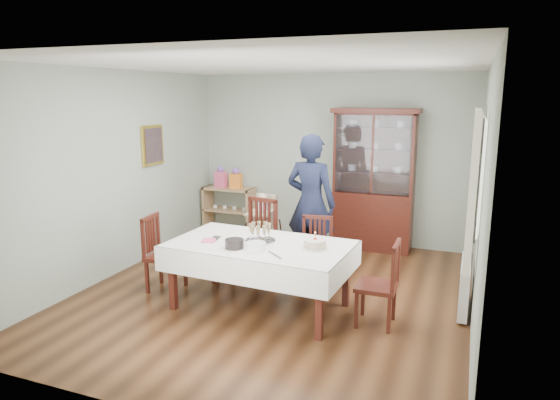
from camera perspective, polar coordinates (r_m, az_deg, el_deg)
The scene contains 25 objects.
floor at distance 6.18m, azimuth -0.71°, elevation -10.62°, with size 5.00×5.00×0.00m, color #593319.
room_shell at distance 6.24m, azimuth 1.08°, elevation 5.79°, with size 5.00×5.00×5.00m.
dining_table at distance 5.68m, azimuth -2.28°, elevation -8.58°, with size 2.06×1.26×0.76m.
china_cabinet at distance 7.78m, azimuth 10.67°, elevation 2.51°, with size 1.30×0.48×2.18m.
sideboard at distance 8.74m, azimuth -5.81°, elevation -1.14°, with size 0.90×0.38×0.80m.
picture_frame at distance 7.52m, azimuth -14.37°, elevation 6.08°, with size 0.04×0.48×0.58m, color gold.
window at distance 5.66m, azimuth 21.85°, elevation 2.70°, with size 0.04×1.02×1.22m, color white.
curtain_left at distance 5.06m, azimuth 21.12°, elevation 0.60°, with size 0.07×0.30×1.55m, color silver.
curtain_right at distance 6.28m, azimuth 21.21°, elevation 2.68°, with size 0.07×0.30×1.55m, color silver.
radiator at distance 5.97m, azimuth 20.33°, elevation -9.17°, with size 0.10×0.80×0.55m, color white.
chair_far_left at distance 6.56m, azimuth -2.94°, elevation -6.38°, with size 0.56×0.56×1.05m.
chair_far_right at distance 6.28m, azimuth 4.01°, elevation -7.69°, with size 0.45×0.45×0.89m.
chair_end_left at distance 6.37m, azimuth -13.02°, elevation -7.58°, with size 0.46×0.46×0.93m.
chair_end_right at distance 5.42m, azimuth 11.10°, elevation -11.15°, with size 0.41×0.41×0.91m.
woman at distance 6.70m, azimuth 3.55°, elevation -0.42°, with size 0.69×0.45×1.88m, color black.
high_chair at distance 7.30m, azimuth -1.94°, elevation -3.86°, with size 0.47×0.47×0.98m.
champagne_tray at distance 5.60m, azimuth -2.27°, elevation -4.10°, with size 0.34×0.34×0.21m.
birthday_cake at distance 5.35m, azimuth 4.02°, elevation -5.08°, with size 0.28×0.28×0.19m.
plate_stack_dark at distance 5.39m, azimuth -5.23°, elevation -4.99°, with size 0.20×0.20×0.10m, color black.
plate_stack_white at distance 5.29m, azimuth -2.79°, elevation -5.33°, with size 0.21×0.21×0.09m, color white.
napkin_stack at distance 5.67m, azimuth -8.15°, elevation -4.61°, with size 0.14×0.14×0.02m, color #F15983.
cutlery at distance 5.79m, azimuth -7.68°, elevation -4.28°, with size 0.12×0.17×0.01m, color silver, non-canonical shape.
cake_knife at distance 5.14m, azimuth -0.58°, elevation -6.31°, with size 0.28×0.03×0.01m, color silver.
gift_bag_pink at distance 8.68m, azimuth -6.80°, elevation 2.54°, with size 0.21×0.15×0.37m.
gift_bag_orange at distance 8.55m, azimuth -5.06°, elevation 2.41°, with size 0.20×0.15×0.36m.
Camera 1 is at (2.13, -5.29, 2.38)m, focal length 32.00 mm.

